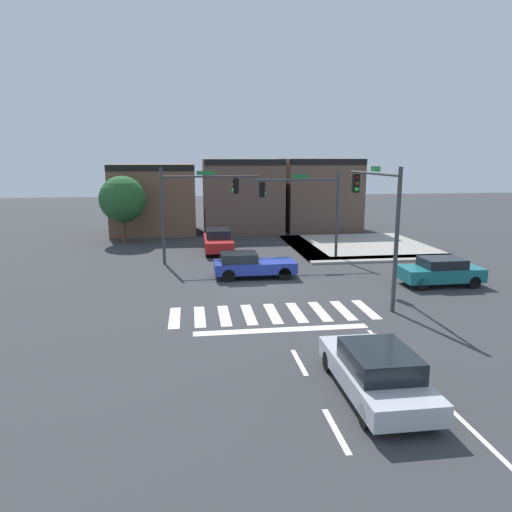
{
  "coord_description": "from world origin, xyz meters",
  "views": [
    {
      "loc": [
        -3.36,
        -23.65,
        6.51
      ],
      "look_at": [
        0.03,
        1.04,
        1.37
      ],
      "focal_mm": 33.52,
      "sensor_mm": 36.0,
      "label": 1
    }
  ],
  "objects_px": {
    "traffic_signal_northwest": "(196,198)",
    "car_blue": "(251,265)",
    "traffic_signal_southeast": "(377,206)",
    "car_red": "(218,241)",
    "traffic_signal_northeast": "(304,200)",
    "roadside_tree": "(122,199)",
    "car_teal": "(441,271)",
    "car_silver": "(376,371)"
  },
  "relations": [
    {
      "from": "traffic_signal_northeast",
      "to": "car_red",
      "type": "xyz_separation_m",
      "value": [
        -5.32,
        3.45,
        -3.08
      ]
    },
    {
      "from": "car_teal",
      "to": "roadside_tree",
      "type": "bearing_deg",
      "value": -40.23
    },
    {
      "from": "roadside_tree",
      "to": "car_teal",
      "type": "bearing_deg",
      "value": -40.23
    },
    {
      "from": "car_silver",
      "to": "traffic_signal_southeast",
      "type": "bearing_deg",
      "value": -20.93
    },
    {
      "from": "traffic_signal_northeast",
      "to": "car_blue",
      "type": "relative_size",
      "value": 1.25
    },
    {
      "from": "traffic_signal_northeast",
      "to": "car_red",
      "type": "bearing_deg",
      "value": -32.99
    },
    {
      "from": "car_silver",
      "to": "car_blue",
      "type": "height_order",
      "value": "car_silver"
    },
    {
      "from": "traffic_signal_northeast",
      "to": "traffic_signal_northwest",
      "type": "xyz_separation_m",
      "value": [
        -6.81,
        -0.03,
        0.2
      ]
    },
    {
      "from": "traffic_signal_northeast",
      "to": "traffic_signal_southeast",
      "type": "bearing_deg",
      "value": 98.87
    },
    {
      "from": "traffic_signal_northeast",
      "to": "car_blue",
      "type": "xyz_separation_m",
      "value": [
        -3.94,
        -4.17,
        -3.16
      ]
    },
    {
      "from": "traffic_signal_southeast",
      "to": "car_blue",
      "type": "xyz_separation_m",
      "value": [
        -5.29,
        4.46,
        -3.61
      ]
    },
    {
      "from": "traffic_signal_northeast",
      "to": "car_blue",
      "type": "distance_m",
      "value": 6.55
    },
    {
      "from": "traffic_signal_northwest",
      "to": "car_blue",
      "type": "bearing_deg",
      "value": -55.27
    },
    {
      "from": "car_silver",
      "to": "roadside_tree",
      "type": "bearing_deg",
      "value": 21.32
    },
    {
      "from": "traffic_signal_northwest",
      "to": "car_blue",
      "type": "height_order",
      "value": "traffic_signal_northwest"
    },
    {
      "from": "traffic_signal_northwest",
      "to": "car_red",
      "type": "xyz_separation_m",
      "value": [
        1.49,
        3.48,
        -3.28
      ]
    },
    {
      "from": "roadside_tree",
      "to": "traffic_signal_southeast",
      "type": "bearing_deg",
      "value": -50.68
    },
    {
      "from": "car_teal",
      "to": "car_blue",
      "type": "bearing_deg",
      "value": -17.12
    },
    {
      "from": "traffic_signal_northwest",
      "to": "car_red",
      "type": "distance_m",
      "value": 5.01
    },
    {
      "from": "traffic_signal_southeast",
      "to": "car_red",
      "type": "relative_size",
      "value": 1.3
    },
    {
      "from": "traffic_signal_northwest",
      "to": "car_silver",
      "type": "xyz_separation_m",
      "value": [
        4.62,
        -17.85,
        -3.38
      ]
    },
    {
      "from": "traffic_signal_northwest",
      "to": "traffic_signal_northeast",
      "type": "bearing_deg",
      "value": 0.28
    },
    {
      "from": "car_red",
      "to": "roadside_tree",
      "type": "bearing_deg",
      "value": -123.27
    },
    {
      "from": "car_blue",
      "to": "car_red",
      "type": "relative_size",
      "value": 0.94
    },
    {
      "from": "traffic_signal_northeast",
      "to": "car_teal",
      "type": "height_order",
      "value": "traffic_signal_northeast"
    },
    {
      "from": "car_red",
      "to": "roadside_tree",
      "type": "distance_m",
      "value": 8.75
    },
    {
      "from": "car_blue",
      "to": "roadside_tree",
      "type": "distance_m",
      "value": 15.04
    },
    {
      "from": "traffic_signal_southeast",
      "to": "car_blue",
      "type": "bearing_deg",
      "value": 49.84
    },
    {
      "from": "traffic_signal_northeast",
      "to": "car_silver",
      "type": "relative_size",
      "value": 1.17
    },
    {
      "from": "traffic_signal_northeast",
      "to": "car_red",
      "type": "height_order",
      "value": "traffic_signal_northeast"
    },
    {
      "from": "car_red",
      "to": "roadside_tree",
      "type": "xyz_separation_m",
      "value": [
        -6.99,
        4.59,
        2.58
      ]
    },
    {
      "from": "traffic_signal_northeast",
      "to": "car_teal",
      "type": "distance_m",
      "value": 9.57
    },
    {
      "from": "car_blue",
      "to": "roadside_tree",
      "type": "relative_size",
      "value": 0.86
    },
    {
      "from": "car_teal",
      "to": "car_red",
      "type": "distance_m",
      "value": 15.18
    },
    {
      "from": "car_red",
      "to": "traffic_signal_northwest",
      "type": "bearing_deg",
      "value": -23.19
    },
    {
      "from": "traffic_signal_northeast",
      "to": "car_red",
      "type": "relative_size",
      "value": 1.18
    },
    {
      "from": "traffic_signal_southeast",
      "to": "traffic_signal_northwest",
      "type": "height_order",
      "value": "traffic_signal_southeast"
    },
    {
      "from": "traffic_signal_northeast",
      "to": "car_teal",
      "type": "xyz_separation_m",
      "value": [
        5.59,
        -7.1,
        -3.15
      ]
    },
    {
      "from": "car_silver",
      "to": "car_red",
      "type": "xyz_separation_m",
      "value": [
        -3.12,
        21.33,
        0.09
      ]
    },
    {
      "from": "car_blue",
      "to": "roadside_tree",
      "type": "xyz_separation_m",
      "value": [
        -8.37,
        12.21,
        2.66
      ]
    },
    {
      "from": "roadside_tree",
      "to": "car_red",
      "type": "bearing_deg",
      "value": -33.27
    },
    {
      "from": "traffic_signal_northeast",
      "to": "traffic_signal_northwest",
      "type": "distance_m",
      "value": 6.81
    }
  ]
}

